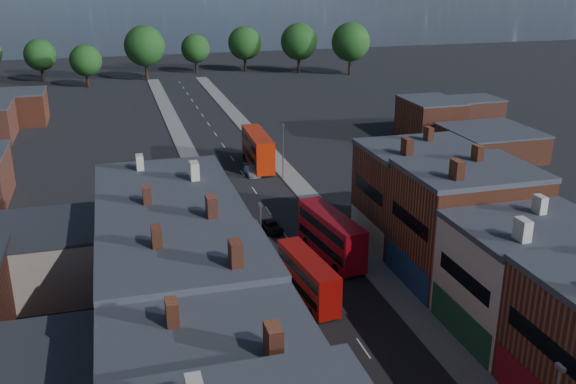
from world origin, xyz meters
TOP-DOWN VIEW (x-y plane):
  - pavement_west at (-6.50, 50.00)m, footprint 3.00×200.00m
  - pavement_east at (6.50, 50.00)m, footprint 3.00×200.00m
  - lamp_post_2 at (-5.20, 30.00)m, footprint 0.25×0.70m
  - lamp_post_3 at (5.20, 60.00)m, footprint 0.25×0.70m
  - bus_0 at (-1.94, 25.14)m, footprint 3.33×9.94m
  - bus_1 at (3.12, 33.09)m, footprint 4.01×11.51m
  - bus_2 at (3.01, 66.63)m, footprint 3.40×12.32m
  - car_2 at (-1.20, 41.53)m, footprint 2.20×4.31m
  - car_3 at (1.20, 62.85)m, footprint 1.94×4.50m

SIDE VIEW (x-z plane):
  - pavement_west at x=-6.50m, z-range 0.00..0.12m
  - pavement_east at x=6.50m, z-range 0.00..0.12m
  - car_2 at x=-1.20m, z-range 0.00..1.16m
  - car_3 at x=1.20m, z-range 0.00..1.29m
  - bus_0 at x=-1.94m, z-range 0.17..4.38m
  - bus_1 at x=3.12m, z-range 0.19..5.06m
  - bus_2 at x=3.01m, z-range 0.21..5.49m
  - lamp_post_2 at x=-5.20m, z-range 0.64..8.77m
  - lamp_post_3 at x=5.20m, z-range 0.64..8.77m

